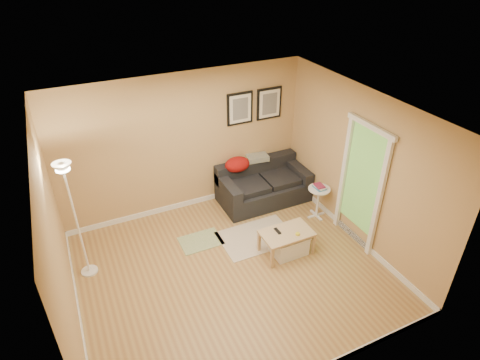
{
  "coord_description": "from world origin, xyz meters",
  "views": [
    {
      "loc": [
        -1.86,
        -4.25,
        4.49
      ],
      "look_at": [
        0.55,
        0.85,
        1.05
      ],
      "focal_mm": 30.27,
      "sensor_mm": 36.0,
      "label": 1
    }
  ],
  "objects": [
    {
      "name": "floor",
      "position": [
        0.0,
        0.0,
        0.0
      ],
      "size": [
        4.5,
        4.5,
        0.0
      ],
      "primitive_type": "plane",
      "color": "#A88448",
      "rests_on": "ground"
    },
    {
      "name": "ceiling",
      "position": [
        0.0,
        0.0,
        2.6
      ],
      "size": [
        4.5,
        4.5,
        0.0
      ],
      "primitive_type": "plane",
      "rotation": [
        3.14,
        0.0,
        0.0
      ],
      "color": "white",
      "rests_on": "wall_back"
    },
    {
      "name": "wall_back",
      "position": [
        0.0,
        2.0,
        1.3
      ],
      "size": [
        4.5,
        0.0,
        4.5
      ],
      "primitive_type": "plane",
      "rotation": [
        1.57,
        0.0,
        0.0
      ],
      "color": "tan",
      "rests_on": "ground"
    },
    {
      "name": "wall_front",
      "position": [
        0.0,
        -2.0,
        1.3
      ],
      "size": [
        4.5,
        0.0,
        4.5
      ],
      "primitive_type": "plane",
      "rotation": [
        -1.57,
        0.0,
        0.0
      ],
      "color": "tan",
      "rests_on": "ground"
    },
    {
      "name": "wall_left",
      "position": [
        -2.25,
        0.0,
        1.3
      ],
      "size": [
        0.0,
        4.0,
        4.0
      ],
      "primitive_type": "plane",
      "rotation": [
        1.57,
        0.0,
        1.57
      ],
      "color": "tan",
      "rests_on": "ground"
    },
    {
      "name": "wall_right",
      "position": [
        2.25,
        0.0,
        1.3
      ],
      "size": [
        0.0,
        4.0,
        4.0
      ],
      "primitive_type": "plane",
      "rotation": [
        1.57,
        0.0,
        -1.57
      ],
      "color": "tan",
      "rests_on": "ground"
    },
    {
      "name": "baseboard_back",
      "position": [
        0.0,
        1.99,
        0.05
      ],
      "size": [
        4.5,
        0.02,
        0.1
      ],
      "primitive_type": "cube",
      "color": "white",
      "rests_on": "ground"
    },
    {
      "name": "baseboard_left",
      "position": [
        -2.24,
        0.0,
        0.05
      ],
      "size": [
        0.02,
        4.0,
        0.1
      ],
      "primitive_type": "cube",
      "color": "white",
      "rests_on": "ground"
    },
    {
      "name": "baseboard_right",
      "position": [
        2.24,
        0.0,
        0.05
      ],
      "size": [
        0.02,
        4.0,
        0.1
      ],
      "primitive_type": "cube",
      "color": "white",
      "rests_on": "ground"
    },
    {
      "name": "sofa",
      "position": [
        1.38,
        1.53,
        0.38
      ],
      "size": [
        1.7,
        0.9,
        0.75
      ],
      "primitive_type": null,
      "color": "black",
      "rests_on": "ground"
    },
    {
      "name": "red_throw",
      "position": [
        0.94,
        1.8,
        0.77
      ],
      "size": [
        0.48,
        0.36,
        0.28
      ],
      "primitive_type": null,
      "color": "maroon",
      "rests_on": "sofa"
    },
    {
      "name": "plaid_throw",
      "position": [
        1.4,
        1.86,
        0.78
      ],
      "size": [
        0.45,
        0.32,
        0.1
      ],
      "primitive_type": null,
      "rotation": [
        0.0,
        0.0,
        -0.14
      ],
      "color": "tan",
      "rests_on": "sofa"
    },
    {
      "name": "framed_print_left",
      "position": [
        1.08,
        1.98,
        1.8
      ],
      "size": [
        0.5,
        0.04,
        0.6
      ],
      "primitive_type": null,
      "color": "black",
      "rests_on": "wall_back"
    },
    {
      "name": "framed_print_right",
      "position": [
        1.68,
        1.98,
        1.8
      ],
      "size": [
        0.5,
        0.04,
        0.6
      ],
      "primitive_type": null,
      "color": "black",
      "rests_on": "wall_back"
    },
    {
      "name": "area_rug",
      "position": [
        0.73,
        0.56,
        0.01
      ],
      "size": [
        1.25,
        0.85,
        0.01
      ],
      "primitive_type": "cube",
      "color": "beige",
      "rests_on": "ground"
    },
    {
      "name": "green_runner",
      "position": [
        -0.18,
        0.87,
        0.01
      ],
      "size": [
        0.7,
        0.5,
        0.01
      ],
      "primitive_type": "cube",
      "color": "#668C4C",
      "rests_on": "ground"
    },
    {
      "name": "coffee_table",
      "position": [
        0.99,
        0.02,
        0.21
      ],
      "size": [
        0.91,
        0.66,
        0.41
      ],
      "primitive_type": null,
      "rotation": [
        0.0,
        0.0,
        -0.2
      ],
      "color": "tan",
      "rests_on": "ground"
    },
    {
      "name": "remote_control",
      "position": [
        0.86,
        0.1,
        0.42
      ],
      "size": [
        0.05,
        0.16,
        0.02
      ],
      "primitive_type": "cube",
      "rotation": [
        0.0,
        0.0,
        0.01
      ],
      "color": "black",
      "rests_on": "coffee_table"
    },
    {
      "name": "tape_roll",
      "position": [
        1.11,
        -0.1,
        0.43
      ],
      "size": [
        0.07,
        0.07,
        0.03
      ],
      "primitive_type": "cylinder",
      "color": "yellow",
      "rests_on": "coffee_table"
    },
    {
      "name": "storage_bin",
      "position": [
        1.03,
        -0.01,
        0.17
      ],
      "size": [
        0.57,
        0.41,
        0.35
      ],
      "primitive_type": null,
      "color": "white",
      "rests_on": "ground"
    },
    {
      "name": "side_table",
      "position": [
        2.02,
        0.64,
        0.3
      ],
      "size": [
        0.4,
        0.4,
        0.6
      ],
      "primitive_type": null,
      "color": "white",
      "rests_on": "ground"
    },
    {
      "name": "book_stack",
      "position": [
        2.03,
        0.65,
        0.64
      ],
      "size": [
        0.22,
        0.26,
        0.07
      ],
      "primitive_type": null,
      "rotation": [
        0.0,
        0.0,
        0.27
      ],
      "color": "teal",
      "rests_on": "side_table"
    },
    {
      "name": "floor_lamp",
      "position": [
        -2.0,
        0.93,
        0.92
      ],
      "size": [
        0.25,
        0.25,
        1.94
      ],
      "primitive_type": null,
      "color": "white",
      "rests_on": "ground"
    },
    {
      "name": "doorway",
      "position": [
        2.2,
        -0.15,
        1.02
      ],
      "size": [
        0.12,
        1.01,
        2.13
      ],
      "primitive_type": null,
      "color": "white",
      "rests_on": "ground"
    }
  ]
}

